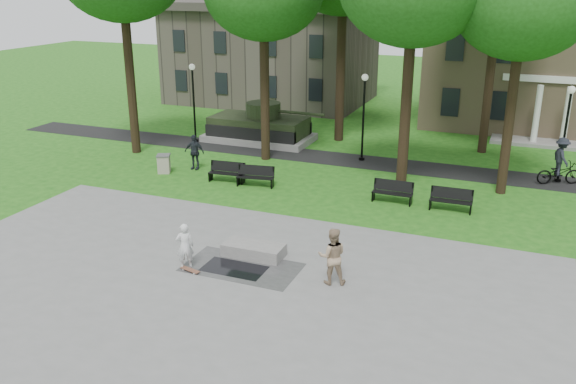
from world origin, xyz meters
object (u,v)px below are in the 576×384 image
object	(u,v)px
skateboarder	(185,246)
cyclist	(560,165)
park_bench_0	(227,172)
trash_bin	(164,164)
friend_watching	(332,256)
concrete_block	(254,250)

from	to	relation	value
skateboarder	cyclist	bearing A→B (deg)	-164.07
park_bench_0	trash_bin	xyz separation A→B (m)	(-3.71, 0.08, -0.04)
friend_watching	cyclist	distance (m)	15.56
skateboarder	park_bench_0	world-z (taller)	skateboarder
concrete_block	skateboarder	xyz separation A→B (m)	(-1.77, -1.76, 0.60)
skateboarder	cyclist	size ratio (longest dim) A/B	0.71
concrete_block	skateboarder	bearing A→B (deg)	-135.24
skateboarder	trash_bin	xyz separation A→B (m)	(-6.75, 9.08, -0.36)
friend_watching	trash_bin	xyz separation A→B (m)	(-11.79, 8.23, -0.50)
trash_bin	park_bench_0	bearing A→B (deg)	-1.23
cyclist	trash_bin	distance (m)	19.65
friend_watching	trash_bin	bearing A→B (deg)	-55.85
skateboarder	cyclist	distance (m)	19.04
friend_watching	trash_bin	size ratio (longest dim) A/B	2.01
park_bench_0	trash_bin	bearing A→B (deg)	173.45
friend_watching	cyclist	bearing A→B (deg)	-137.77
friend_watching	concrete_block	bearing A→B (deg)	-36.59
concrete_block	park_bench_0	bearing A→B (deg)	123.64
concrete_block	trash_bin	size ratio (longest dim) A/B	2.29
cyclist	park_bench_0	xyz separation A→B (m)	(-15.11, -5.73, -0.42)
concrete_block	cyclist	world-z (taller)	cyclist
skateboarder	trash_bin	distance (m)	11.32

